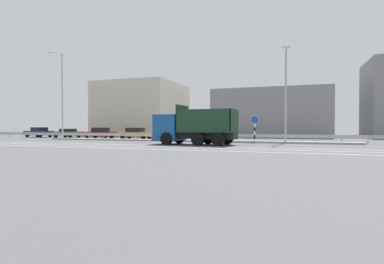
# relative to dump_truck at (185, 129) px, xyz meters

# --- Properties ---
(ground_plane) EXTENTS (320.00, 320.00, 0.00)m
(ground_plane) POSITION_rel_dump_truck_xyz_m (-1.79, 2.47, -1.30)
(ground_plane) COLOR #4C4C4F
(lane_strip_0) EXTENTS (59.33, 0.16, 0.01)m
(lane_strip_0) POSITION_rel_dump_truck_xyz_m (0.97, -1.87, -1.29)
(lane_strip_0) COLOR silver
(lane_strip_0) RESTS_ON ground_plane
(lane_strip_1) EXTENTS (59.33, 0.16, 0.01)m
(lane_strip_1) POSITION_rel_dump_truck_xyz_m (0.97, -3.76, -1.29)
(lane_strip_1) COLOR silver
(lane_strip_1) RESTS_ON ground_plane
(lane_strip_2) EXTENTS (59.33, 0.16, 0.01)m
(lane_strip_2) POSITION_rel_dump_truck_xyz_m (0.97, -5.82, -1.29)
(lane_strip_2) COLOR silver
(lane_strip_2) RESTS_ON ground_plane
(median_island) EXTENTS (32.63, 1.10, 0.18)m
(median_island) POSITION_rel_dump_truck_xyz_m (-1.79, 4.45, -1.21)
(median_island) COLOR gray
(median_island) RESTS_ON ground_plane
(median_guardrail) EXTENTS (59.33, 0.09, 0.78)m
(median_guardrail) POSITION_rel_dump_truck_xyz_m (-1.79, 5.76, -0.73)
(median_guardrail) COLOR #9EA0A5
(median_guardrail) RESTS_ON ground_plane
(dump_truck) EXTENTS (7.17, 3.20, 3.36)m
(dump_truck) POSITION_rel_dump_truck_xyz_m (0.00, 0.00, 0.00)
(dump_truck) COLOR #144C8C
(dump_truck) RESTS_ON ground_plane
(median_road_sign) EXTENTS (0.75, 0.16, 2.55)m
(median_road_sign) POSITION_rel_dump_truck_xyz_m (5.33, 4.45, 0.05)
(median_road_sign) COLOR white
(median_road_sign) RESTS_ON ground_plane
(street_lamp_0) EXTENTS (0.71, 1.84, 10.16)m
(street_lamp_0) POSITION_rel_dump_truck_xyz_m (-17.22, 4.49, 4.23)
(street_lamp_0) COLOR #ADADB2
(street_lamp_0) RESTS_ON ground_plane
(street_lamp_1) EXTENTS (0.71, 2.12, 8.43)m
(street_lamp_1) POSITION_rel_dump_truck_xyz_m (8.12, 4.09, 3.39)
(street_lamp_1) COLOR #ADADB2
(street_lamp_1) RESTS_ON ground_plane
(parked_car_0) EXTENTS (4.27, 2.10, 1.43)m
(parked_car_0) POSITION_rel_dump_truck_xyz_m (-25.80, 9.41, -0.58)
(parked_car_0) COLOR navy
(parked_car_0) RESTS_ON ground_plane
(parked_car_1) EXTENTS (3.90, 1.99, 1.23)m
(parked_car_1) POSITION_rel_dump_truck_xyz_m (-20.80, 9.49, -0.65)
(parked_car_1) COLOR #335B33
(parked_car_1) RESTS_ON ground_plane
(parked_car_2) EXTENTS (4.15, 2.06, 1.39)m
(parked_car_2) POSITION_rel_dump_truck_xyz_m (-15.39, 9.33, -0.60)
(parked_car_2) COLOR maroon
(parked_car_2) RESTS_ON ground_plane
(parked_car_3) EXTENTS (4.55, 2.06, 1.39)m
(parked_car_3) POSITION_rel_dump_truck_xyz_m (-9.84, 8.96, -0.59)
(parked_car_3) COLOR #B27A14
(parked_car_3) RESTS_ON ground_plane
(background_building_0) EXTENTS (12.71, 13.28, 8.89)m
(background_building_0) POSITION_rel_dump_truck_xyz_m (-16.20, 22.75, 3.15)
(background_building_0) COLOR beige
(background_building_0) RESTS_ON ground_plane
(background_building_1) EXTENTS (16.43, 13.33, 6.97)m
(background_building_1) POSITION_rel_dump_truck_xyz_m (5.54, 24.40, 2.19)
(background_building_1) COLOR gray
(background_building_1) RESTS_ON ground_plane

